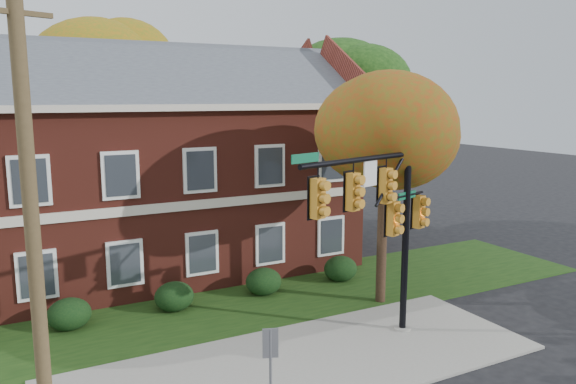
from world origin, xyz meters
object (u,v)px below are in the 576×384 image
hedge_right (264,282)px  traffic_signal (384,210)px  apartment_building (135,157)px  tree_near_right (393,121)px  hedge_center (174,297)px  hedge_left (69,314)px  utility_pole (31,209)px  hedge_far_right (340,269)px  tree_far_rear (124,72)px  tree_right_rear (348,85)px  sign_post (271,362)px

hedge_right → traffic_signal: bearing=-76.4°
apartment_building → tree_near_right: bearing=-48.2°
apartment_building → hedge_center: size_ratio=13.43×
hedge_left → tree_near_right: size_ratio=0.16×
hedge_right → apartment_building: bearing=123.7°
traffic_signal → tree_near_right: bearing=31.6°
traffic_signal → utility_pole: bearing=161.8°
hedge_center → apartment_building: bearing=90.0°
hedge_far_right → tree_far_rear: bearing=113.4°
apartment_building → utility_pole: bearing=-113.6°
hedge_far_right → tree_right_rear: (4.31, 6.11, 7.60)m
hedge_center → hedge_right: (3.50, 0.00, 0.00)m
apartment_building → traffic_signal: size_ratio=2.78×
tree_near_right → tree_right_rear: 9.94m
apartment_building → utility_pole: utility_pole is taller
apartment_building → tree_far_rear: (1.34, 7.84, 3.86)m
apartment_building → utility_pole: size_ratio=1.88×
hedge_center → hedge_right: bearing=0.0°
tree_far_rear → apartment_building: bearing=-99.7°
hedge_center → traffic_signal: traffic_signal is taller
apartment_building → hedge_right: 7.73m
hedge_far_right → sign_post: sign_post is taller
hedge_center → hedge_far_right: same height
hedge_far_right → hedge_right: bearing=180.0°
utility_pole → sign_post: utility_pole is taller
hedge_left → tree_far_rear: (4.84, 13.09, 8.32)m
hedge_center → hedge_right: same height
apartment_building → hedge_far_right: size_ratio=13.43×
apartment_building → hedge_left: bearing=-123.7°
tree_right_rear → utility_pole: 19.91m
tree_near_right → hedge_right: bearing=142.7°
tree_near_right → hedge_left: bearing=165.2°
hedge_center → traffic_signal: bearing=-48.9°
utility_pole → hedge_far_right: bearing=4.5°
traffic_signal → sign_post: 6.14m
traffic_signal → utility_pole: size_ratio=0.67×
hedge_center → tree_right_rear: bearing=28.4°
tree_near_right → tree_far_rear: size_ratio=0.74×
hedge_left → sign_post: sign_post is taller
traffic_signal → sign_post: traffic_signal is taller
hedge_center → hedge_right: 3.50m
tree_near_right → utility_pole: size_ratio=0.86×
hedge_left → hedge_far_right: 10.50m
apartment_building → utility_pole: (-4.64, -10.65, 0.09)m
tree_right_rear → traffic_signal: 13.91m
hedge_left → tree_right_rear: (14.81, 6.11, 7.60)m
hedge_left → tree_right_rear: tree_right_rear is taller
apartment_building → hedge_right: size_ratio=13.43×
hedge_center → sign_post: size_ratio=0.57×
hedge_right → utility_pole: (-8.14, -5.39, 4.55)m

